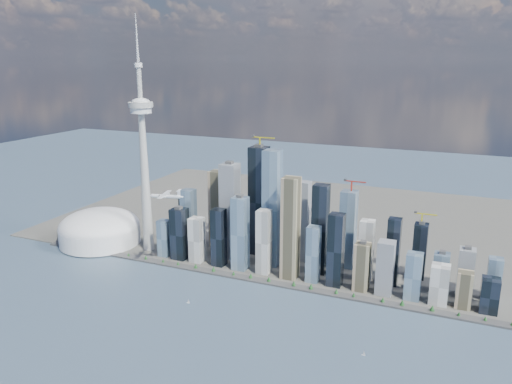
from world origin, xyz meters
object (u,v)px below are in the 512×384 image
at_px(needle_tower, 144,156).
at_px(sailboat_east, 364,354).
at_px(sailboat_west, 188,302).
at_px(dome_stadium, 100,229).
at_px(airplane, 166,196).

xyz_separation_m(needle_tower, sailboat_east, (577.13, -247.22, -232.82)).
height_order(needle_tower, sailboat_west, needle_tower).
bearing_deg(sailboat_west, dome_stadium, 151.26).
distance_m(airplane, sailboat_west, 216.28).
height_order(needle_tower, dome_stadium, needle_tower).
distance_m(airplane, sailboat_east, 485.37).
distance_m(sailboat_west, sailboat_east, 349.52).
relative_size(needle_tower, sailboat_west, 57.31).
bearing_deg(sailboat_east, needle_tower, 165.65).
bearing_deg(airplane, dome_stadium, 143.62).
bearing_deg(airplane, sailboat_east, -28.48).
bearing_deg(sailboat_west, sailboat_east, -8.50).
distance_m(needle_tower, sailboat_west, 385.32).
relative_size(needle_tower, dome_stadium, 2.75).
height_order(dome_stadium, sailboat_west, dome_stadium).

